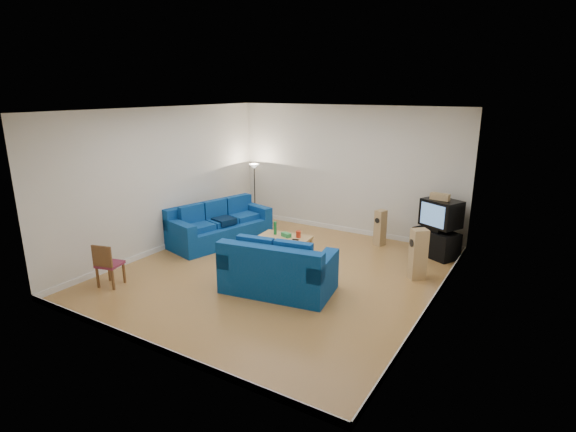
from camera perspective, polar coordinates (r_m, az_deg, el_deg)
The scene contains 16 objects.
room at distance 8.59m, azimuth -1.38°, elevation 2.23°, with size 6.01×6.51×3.21m.
sofa_three_seat at distance 10.92m, azimuth -8.79°, elevation -1.49°, with size 1.64×2.62×0.94m.
sofa_loveseat at distance 8.16m, azimuth -1.38°, elevation -7.20°, with size 2.10×1.39×0.98m.
coffee_table at distance 10.00m, azimuth -0.36°, elevation -2.86°, with size 1.18×0.66×0.41m.
bottle at distance 10.06m, azimuth -1.64°, elevation -1.53°, with size 0.07×0.07×0.30m, color #197233.
tissue_box at distance 9.92m, azimuth -0.23°, elevation -2.41°, with size 0.22×0.12×0.09m, color green.
red_canister at distance 9.87m, azimuth 1.33°, elevation -2.32°, with size 0.11×0.11×0.15m, color red.
remote at distance 9.72m, azimuth 0.96°, elevation -3.01°, with size 0.14×0.04×0.02m, color black.
tv_stand at distance 10.43m, azimuth 18.26°, elevation -3.29°, with size 0.95×0.53×0.58m, color black.
av_receiver at distance 10.32m, azimuth 18.24°, elevation -1.54°, with size 0.39×0.32×0.09m, color black.
television at distance 10.28m, azimuth 18.87°, elevation 0.33°, with size 0.94×0.84×0.59m.
centre_speaker at distance 10.19m, azimuth 18.73°, elevation 2.34°, with size 0.40×0.16×0.14m, color tan.
speaker_left at distance 10.76m, azimuth 11.62°, elevation -1.46°, with size 0.26×0.30×0.85m.
speaker_right at distance 9.01m, azimuth 16.19°, elevation -4.68°, with size 0.38×0.37×1.00m.
floor_lamp at distance 12.16m, azimuth -4.30°, elevation 5.29°, with size 0.28×0.28×1.63m.
dining_chair at distance 8.97m, azimuth -21.97°, elevation -5.55°, with size 0.49×0.49×0.84m.
Camera 1 is at (4.49, -7.04, 3.56)m, focal length 28.00 mm.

